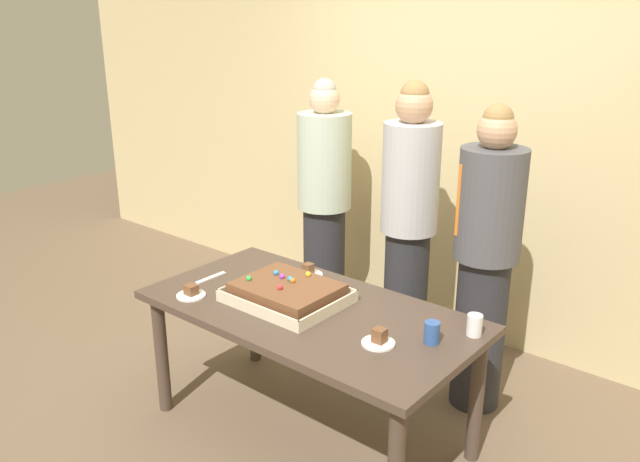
{
  "coord_description": "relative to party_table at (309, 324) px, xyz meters",
  "views": [
    {
      "loc": [
        1.89,
        -2.2,
        2.11
      ],
      "look_at": [
        -0.05,
        0.15,
        1.07
      ],
      "focal_mm": 36.28,
      "sensor_mm": 36.0,
      "label": 1
    }
  ],
  "objects": [
    {
      "name": "plated_slice_near_right",
      "position": [
        -0.56,
        -0.28,
        0.11
      ],
      "size": [
        0.15,
        0.15,
        0.06
      ],
      "color": "white",
      "rests_on": "party_table"
    },
    {
      "name": "sheet_cake",
      "position": [
        -0.14,
        -0.01,
        0.13
      ],
      "size": [
        0.56,
        0.45,
        0.12
      ],
      "color": "beige",
      "rests_on": "party_table"
    },
    {
      "name": "drink_cup_middle",
      "position": [
        0.76,
        0.26,
        0.14
      ],
      "size": [
        0.07,
        0.07,
        0.1
      ],
      "primitive_type": "cylinder",
      "color": "white",
      "rests_on": "party_table"
    },
    {
      "name": "cake_server_utensil",
      "position": [
        -0.66,
        -0.06,
        0.09
      ],
      "size": [
        0.03,
        0.2,
        0.01
      ],
      "primitive_type": "cube",
      "color": "silver",
      "rests_on": "party_table"
    },
    {
      "name": "party_table",
      "position": [
        0.0,
        0.0,
        0.0
      ],
      "size": [
        1.68,
        0.87,
        0.72
      ],
      "color": "#47382D",
      "rests_on": "ground_plane"
    },
    {
      "name": "plated_slice_far_left",
      "position": [
        -0.27,
        0.31,
        0.11
      ],
      "size": [
        0.15,
        0.15,
        0.07
      ],
      "color": "white",
      "rests_on": "party_table"
    },
    {
      "name": "person_green_shirt_behind",
      "position": [
        -0.79,
        1.08,
        0.24
      ],
      "size": [
        0.36,
        0.36,
        1.71
      ],
      "rotation": [
        0.0,
        0.0,
        -1.03
      ],
      "color": "#28282D",
      "rests_on": "ground_plane"
    },
    {
      "name": "person_striped_tie_right",
      "position": [
        0.54,
        0.81,
        0.24
      ],
      "size": [
        0.35,
        0.35,
        1.69
      ],
      "rotation": [
        0.0,
        0.0,
        -2.26
      ],
      "color": "#28282D",
      "rests_on": "ground_plane"
    },
    {
      "name": "plated_slice_near_left",
      "position": [
        0.48,
        -0.08,
        0.11
      ],
      "size": [
        0.15,
        0.15,
        0.07
      ],
      "color": "white",
      "rests_on": "party_table"
    },
    {
      "name": "drink_cup_nearest",
      "position": [
        0.65,
        0.07,
        0.14
      ],
      "size": [
        0.07,
        0.07,
        0.1
      ],
      "primitive_type": "cylinder",
      "color": "#2D5199",
      "rests_on": "party_table"
    },
    {
      "name": "interior_back_panel",
      "position": [
        0.0,
        1.6,
        0.86
      ],
      "size": [
        8.0,
        0.12,
        3.0
      ],
      "primitive_type": "cube",
      "color": "#CCB784",
      "rests_on": "ground_plane"
    },
    {
      "name": "person_serving_front",
      "position": [
        -0.01,
        0.91,
        0.28
      ],
      "size": [
        0.33,
        0.33,
        1.76
      ],
      "rotation": [
        0.0,
        0.0,
        -1.71
      ],
      "color": "#28282D",
      "rests_on": "ground_plane"
    },
    {
      "name": "ground_plane",
      "position": [
        0.0,
        0.0,
        -0.64
      ],
      "size": [
        12.0,
        12.0,
        0.0
      ],
      "primitive_type": "plane",
      "color": "brown"
    }
  ]
}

